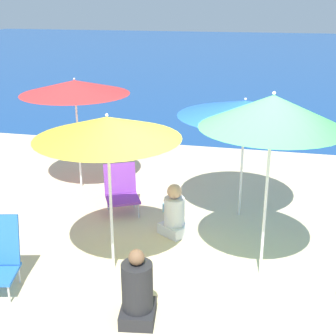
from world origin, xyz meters
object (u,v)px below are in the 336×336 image
object	(u,v)px
beach_umbrella_yellow	(107,128)
beach_umbrella_blue	(245,108)
beach_chair_purple	(121,189)
beach_umbrella_red	(75,87)
person_seated_far	(137,293)
beach_umbrella_green	(273,112)
person_seated_near	(174,214)
water_bottle	(165,207)

from	to	relation	value
beach_umbrella_yellow	beach_umbrella_blue	xyz separation A→B (m)	(1.47, 1.95, -0.12)
beach_chair_purple	beach_umbrella_red	bearing A→B (deg)	114.50
beach_umbrella_blue	person_seated_far	distance (m)	3.34
beach_umbrella_green	person_seated_near	distance (m)	2.35
beach_umbrella_blue	person_seated_near	xyz separation A→B (m)	(-0.89, -0.87, -1.44)
beach_chair_purple	water_bottle	distance (m)	0.78
beach_umbrella_green	beach_umbrella_yellow	world-z (taller)	beach_umbrella_green
person_seated_far	beach_chair_purple	bearing A→B (deg)	103.09
beach_umbrella_blue	beach_chair_purple	world-z (taller)	beach_umbrella_blue
beach_umbrella_blue	person_seated_near	bearing A→B (deg)	-135.65
beach_umbrella_yellow	beach_chair_purple	distance (m)	2.28
beach_umbrella_blue	person_seated_far	world-z (taller)	beach_umbrella_blue
beach_umbrella_red	beach_umbrella_blue	xyz separation A→B (m)	(2.98, -0.58, -0.10)
beach_umbrella_yellow	beach_umbrella_blue	bearing A→B (deg)	53.03
beach_umbrella_red	beach_umbrella_yellow	world-z (taller)	beach_umbrella_yellow
beach_umbrella_red	person_seated_near	distance (m)	2.97
beach_chair_purple	person_seated_near	xyz separation A→B (m)	(1.01, -0.59, -0.07)
beach_umbrella_red	beach_umbrella_blue	size ratio (longest dim) A/B	0.99
beach_umbrella_blue	beach_chair_purple	distance (m)	2.36
beach_umbrella_red	beach_chair_purple	world-z (taller)	beach_umbrella_red
beach_umbrella_green	person_seated_far	size ratio (longest dim) A/B	2.70
beach_umbrella_green	beach_chair_purple	world-z (taller)	beach_umbrella_green
person_seated_near	person_seated_far	bearing A→B (deg)	-146.13
water_bottle	person_seated_near	bearing A→B (deg)	-66.82
person_seated_far	beach_umbrella_green	bearing A→B (deg)	35.44
beach_umbrella_green	beach_umbrella_yellow	bearing A→B (deg)	-171.53
beach_umbrella_blue	beach_umbrella_red	bearing A→B (deg)	168.95
beach_umbrella_green	beach_umbrella_blue	bearing A→B (deg)	103.62
beach_umbrella_yellow	water_bottle	bearing A→B (deg)	81.69
beach_umbrella_blue	beach_chair_purple	xyz separation A→B (m)	(-1.90, -0.28, -1.37)
beach_umbrella_green	beach_umbrella_red	xyz separation A→B (m)	(-3.39, 2.26, -0.25)
beach_umbrella_red	water_bottle	bearing A→B (deg)	-22.05
beach_umbrella_green	beach_umbrella_red	distance (m)	4.08
beach_umbrella_yellow	person_seated_near	distance (m)	1.99
beach_umbrella_green	person_seated_far	distance (m)	2.50
beach_umbrella_red	beach_umbrella_yellow	size ratio (longest dim) A/B	0.98
beach_umbrella_yellow	person_seated_far	xyz separation A→B (m)	(0.61, -0.95, -1.54)
beach_umbrella_green	beach_chair_purple	distance (m)	3.20
beach_umbrella_yellow	water_bottle	world-z (taller)	beach_umbrella_yellow
beach_umbrella_blue	person_seated_far	size ratio (longest dim) A/B	2.36
beach_chair_purple	beach_umbrella_yellow	bearing A→B (deg)	-102.32
beach_umbrella_yellow	beach_umbrella_red	bearing A→B (deg)	120.79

